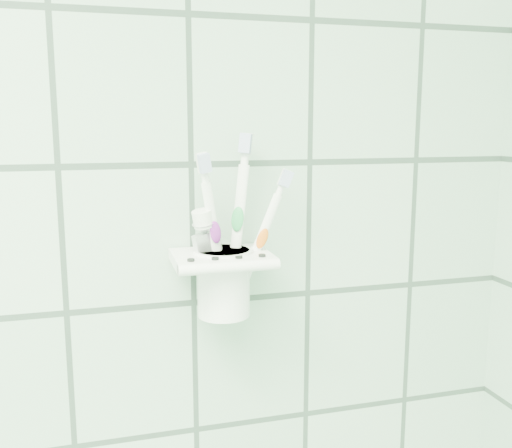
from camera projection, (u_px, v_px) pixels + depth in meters
holder_bracket at (221, 259)px, 0.70m from camera, size 0.12×0.10×0.04m
cup at (223, 279)px, 0.71m from camera, size 0.07×0.07×0.08m
toothbrush_pink at (225, 229)px, 0.70m from camera, size 0.04×0.03×0.20m
toothbrush_blue at (229, 221)px, 0.70m from camera, size 0.04×0.03×0.22m
toothbrush_orange at (233, 235)px, 0.70m from camera, size 0.07×0.02×0.18m
toothpaste_tube at (217, 249)px, 0.71m from camera, size 0.05×0.04×0.14m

